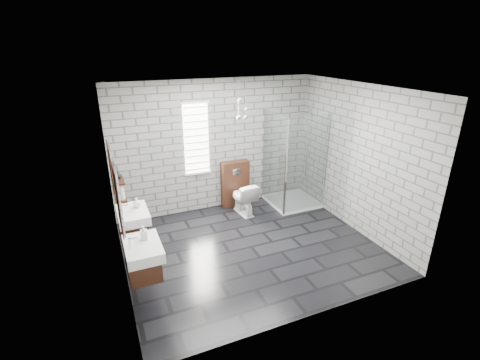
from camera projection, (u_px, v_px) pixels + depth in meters
floor at (251, 247)px, 6.09m from camera, size 4.20×3.60×0.02m
ceiling at (253, 88)px, 5.08m from camera, size 4.20×3.60×0.02m
wall_back at (215, 146)px, 7.13m from camera, size 4.20×0.02×2.70m
wall_front at (318, 226)px, 4.04m from camera, size 4.20×0.02×2.70m
wall_left at (114, 196)px, 4.82m from camera, size 0.02×3.60×2.70m
wall_right at (357, 159)px, 6.35m from camera, size 0.02×3.60×2.70m
vanity_left at (140, 251)px, 4.62m from camera, size 0.47×0.70×1.57m
vanity_right at (130, 216)px, 5.53m from camera, size 0.47×0.70×1.57m
shelf_lower at (121, 198)px, 4.82m from camera, size 0.14×0.30×0.03m
shelf_upper at (119, 181)px, 4.72m from camera, size 0.14×0.30×0.03m
window at (196, 139)px, 6.89m from camera, size 0.56×0.05×1.48m
cistern_panel at (235, 183)px, 7.49m from camera, size 0.60×0.20×1.00m
flush_plate at (237, 172)px, 7.29m from camera, size 0.18×0.01×0.12m
shower_enclosure at (292, 184)px, 7.45m from camera, size 1.00×1.00×2.03m
pendant_cluster at (241, 112)px, 6.62m from camera, size 0.31×0.25×0.75m
toilet at (243, 198)px, 7.17m from camera, size 0.44×0.71×0.69m
soap_bottle_a at (144, 233)px, 4.68m from camera, size 0.10×0.10×0.20m
soap_bottle_b at (137, 202)px, 5.59m from camera, size 0.17×0.17×0.17m
soap_bottle_c at (121, 192)px, 4.70m from camera, size 0.09×0.09×0.23m
vase at (118, 175)px, 4.76m from camera, size 0.13×0.13×0.10m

